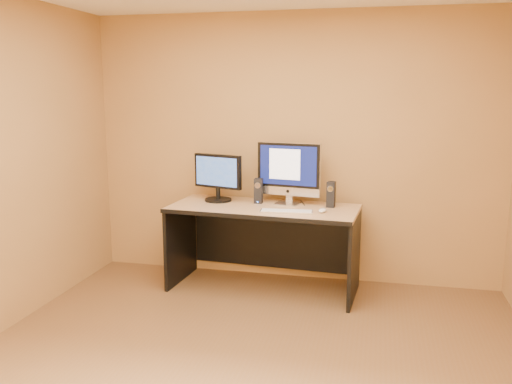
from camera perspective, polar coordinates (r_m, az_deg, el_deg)
floor at (r=3.81m, az=-1.28°, el=-18.61°), size 4.00×4.00×0.00m
walls at (r=3.37m, az=-1.38°, el=1.01°), size 4.00×4.00×2.60m
desk at (r=5.11m, az=0.78°, el=-5.93°), size 1.78×0.87×0.80m
imac at (r=5.08m, az=3.36°, el=2.00°), size 0.64×0.32×0.59m
second_monitor at (r=5.24m, az=-4.03°, el=1.49°), size 0.57×0.40×0.45m
speaker_left at (r=5.15m, az=0.26°, el=0.12°), size 0.07×0.08×0.24m
speaker_right at (r=5.02m, az=7.90°, el=-0.25°), size 0.08×0.09×0.24m
keyboard at (r=4.79m, az=3.23°, el=-2.03°), size 0.47×0.16×0.02m
mouse at (r=4.81m, az=7.01°, el=-1.93°), size 0.09×0.12×0.04m
cable_a at (r=5.19m, az=4.92°, el=-1.12°), size 0.08×0.23×0.01m
cable_b at (r=5.24m, az=3.37°, el=-0.99°), size 0.07×0.19×0.01m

